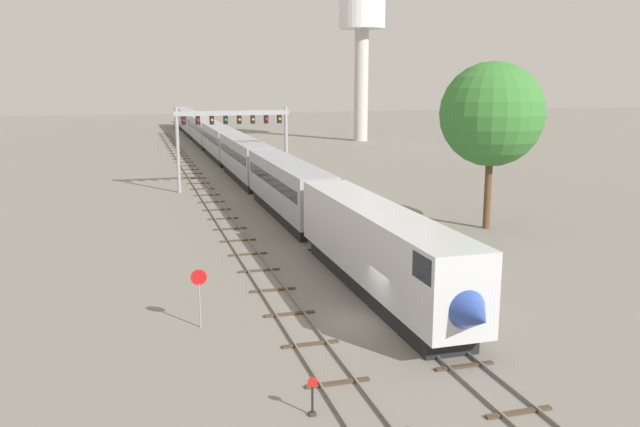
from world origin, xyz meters
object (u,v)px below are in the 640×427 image
object	(u,v)px
passenger_train	(220,142)
water_tower	(362,28)
switch_stand	(312,402)
stop_sign	(199,290)
signal_gantry	(233,129)
trackside_tree_left	(492,114)

from	to	relation	value
passenger_train	water_tower	distance (m)	41.42
switch_stand	water_tower	bearing A→B (deg)	69.45
passenger_train	stop_sign	bearing A→B (deg)	-98.49
signal_gantry	switch_stand	bearing A→B (deg)	-95.68
passenger_train	stop_sign	world-z (taller)	passenger_train
signal_gantry	trackside_tree_left	xyz separation A→B (m)	(16.40, -23.90, 2.50)
passenger_train	switch_stand	size ratio (longest dim) A/B	102.35
signal_gantry	water_tower	xyz separation A→B (m)	(32.13, 49.92, 14.45)
trackside_tree_left	water_tower	bearing A→B (deg)	77.98
switch_stand	signal_gantry	bearing A→B (deg)	84.32
signal_gantry	trackside_tree_left	distance (m)	29.10
water_tower	trackside_tree_left	xyz separation A→B (m)	(-15.72, -73.82, -11.95)
passenger_train	stop_sign	xyz separation A→B (m)	(-10.00, -66.96, -0.74)
passenger_train	stop_sign	size ratio (longest dim) A/B	51.88
signal_gantry	water_tower	distance (m)	61.09
passenger_train	switch_stand	distance (m)	76.94
water_tower	stop_sign	size ratio (longest dim) A/B	9.48
signal_gantry	switch_stand	xyz separation A→B (m)	(-4.85, -48.73, -5.97)
switch_stand	trackside_tree_left	size ratio (longest dim) A/B	0.11
water_tower	trackside_tree_left	bearing A→B (deg)	-102.02
switch_stand	passenger_train	bearing A→B (deg)	84.70
trackside_tree_left	signal_gantry	bearing A→B (deg)	124.46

